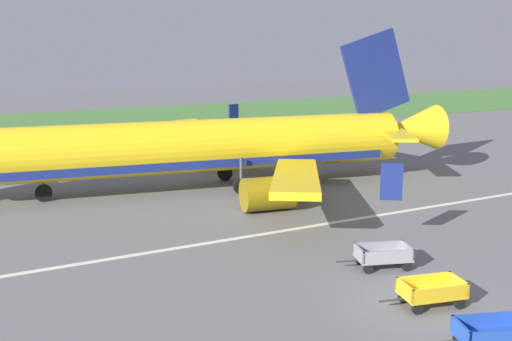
{
  "coord_description": "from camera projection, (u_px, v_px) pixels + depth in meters",
  "views": [
    {
      "loc": [
        -16.32,
        -17.03,
        10.51
      ],
      "look_at": [
        -0.36,
        14.32,
        2.8
      ],
      "focal_mm": 42.13,
      "sensor_mm": 36.0,
      "label": 1
    }
  ],
  "objects": [
    {
      "name": "baggage_cart_nearest",
      "position": [
        493.0,
        334.0,
        20.59
      ],
      "size": [
        3.59,
        2.15,
        1.07
      ],
      "color": "#234CB2",
      "rests_on": "ground"
    },
    {
      "name": "baggage_cart_third_in_row",
      "position": [
        383.0,
        256.0,
        28.07
      ],
      "size": [
        3.61,
        2.09,
        1.07
      ],
      "color": "gray",
      "rests_on": "ground"
    },
    {
      "name": "baggage_cart_second_in_row",
      "position": [
        431.0,
        292.0,
        24.08
      ],
      "size": [
        3.63,
        1.89,
        1.07
      ],
      "color": "gold",
      "rests_on": "ground"
    },
    {
      "name": "apron_stripe",
      "position": [
        289.0,
        230.0,
        33.8
      ],
      "size": [
        120.0,
        0.36,
        0.01
      ],
      "primitive_type": "cube",
      "color": "silver",
      "rests_on": "ground"
    },
    {
      "name": "ground_plane",
      "position": [
        424.0,
        304.0,
        24.3
      ],
      "size": [
        220.0,
        220.0,
        0.0
      ],
      "primitive_type": "plane",
      "color": "slate"
    },
    {
      "name": "airplane",
      "position": [
        212.0,
        147.0,
        42.62
      ],
      "size": [
        37.59,
        30.32,
        11.34
      ],
      "color": "yellow",
      "rests_on": "ground"
    },
    {
      "name": "grass_strip",
      "position": [
        94.0,
        122.0,
        77.48
      ],
      "size": [
        220.0,
        28.0,
        0.06
      ],
      "primitive_type": "cube",
      "color": "#477A38",
      "rests_on": "ground"
    }
  ]
}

